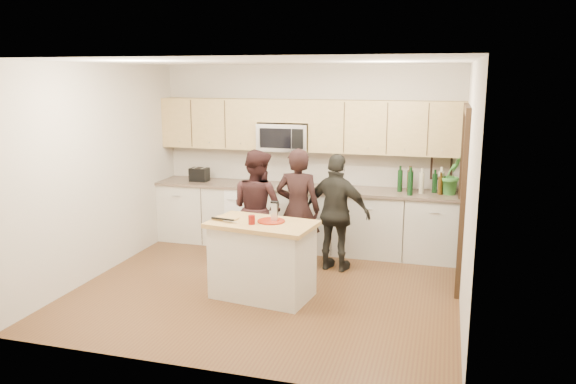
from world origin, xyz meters
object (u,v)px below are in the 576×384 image
(woman_center, at_px, (257,208))
(toaster, at_px, (199,175))
(woman_left, at_px, (298,209))
(woman_right, at_px, (337,213))
(island, at_px, (262,259))

(woman_center, bearing_deg, toaster, -10.87)
(woman_left, bearing_deg, woman_center, -1.72)
(toaster, relative_size, woman_right, 0.17)
(woman_center, bearing_deg, woman_left, -154.41)
(island, xyz_separation_m, woman_center, (-0.41, 1.04, 0.34))
(island, distance_m, toaster, 2.62)
(toaster, bearing_deg, woman_left, -25.99)
(toaster, height_order, woman_center, woman_center)
(toaster, xyz_separation_m, woman_center, (1.25, -0.89, -0.25))
(toaster, height_order, woman_right, woman_right)
(woman_center, bearing_deg, island, 136.40)
(woman_left, bearing_deg, island, 79.35)
(toaster, xyz_separation_m, woman_right, (2.31, -0.79, -0.26))
(woman_left, relative_size, woman_right, 1.05)
(island, height_order, woman_left, woman_left)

